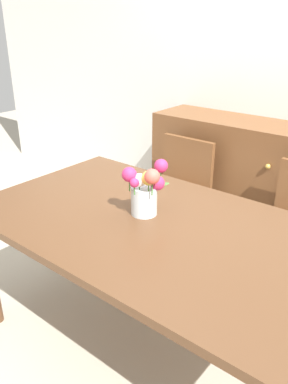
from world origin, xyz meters
The scene contains 5 objects.
ground_plane centered at (0.00, 0.00, 0.00)m, with size 12.00×12.00×0.00m, color #B7AD99.
dining_table centered at (0.00, 0.00, 0.70)m, with size 1.84×1.08×0.78m.
chair_left centered at (-0.45, 0.88, 0.52)m, with size 0.42×0.42×0.90m.
dresser centered at (-0.18, 1.33, 0.50)m, with size 1.40×0.47×1.00m.
flower_vase centered at (-0.08, 0.03, 0.92)m, with size 0.19×0.25×0.27m.
Camera 1 is at (1.02, -1.33, 1.68)m, focal length 36.34 mm.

